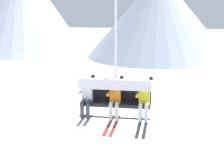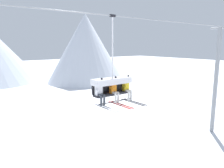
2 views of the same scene
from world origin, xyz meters
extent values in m
cone|color=silver|center=(15.46, 30.38, 7.00)|extent=(16.18, 16.18, 14.00)
cylinder|color=gray|center=(10.57, 0.00, 4.66)|extent=(0.36, 0.36, 9.32)
cylinder|color=gray|center=(10.57, 0.00, 9.17)|extent=(0.16, 1.60, 0.16)
cylinder|color=gray|center=(1.37, -0.80, 9.17)|extent=(20.41, 0.05, 0.05)
cube|color=#232328|center=(-1.42, -0.80, 5.33)|extent=(2.11, 0.48, 0.10)
cube|color=#232328|center=(-1.42, -0.52, 5.61)|extent=(2.11, 0.08, 0.45)
cube|color=silver|center=(-1.42, -0.74, 5.98)|extent=(2.15, 0.68, 0.30)
cylinder|color=black|center=(-1.42, -1.12, 5.00)|extent=(2.11, 0.04, 0.04)
cylinder|color=silver|center=(-1.42, -0.80, 7.63)|extent=(0.07, 0.07, 2.99)
cube|color=black|center=(-1.42, -0.80, 9.17)|extent=(0.28, 0.12, 0.12)
cube|color=silver|center=(-2.28, -0.82, 5.64)|extent=(0.32, 0.22, 0.52)
sphere|color=black|center=(-2.28, -0.82, 6.00)|extent=(0.22, 0.22, 0.22)
ellipsoid|color=black|center=(-2.28, -0.92, 6.00)|extent=(0.17, 0.04, 0.08)
cylinder|color=#3D424C|center=(-2.37, -0.99, 5.42)|extent=(0.11, 0.34, 0.11)
cylinder|color=#3D424C|center=(-2.19, -0.99, 5.42)|extent=(0.11, 0.34, 0.11)
cylinder|color=#3D424C|center=(-2.37, -1.16, 5.18)|extent=(0.11, 0.11, 0.48)
cylinder|color=#3D424C|center=(-2.19, -1.16, 5.18)|extent=(0.11, 0.11, 0.48)
cube|color=#B2B2BC|center=(-2.37, -1.46, 4.89)|extent=(0.09, 1.70, 0.02)
cube|color=#B2B2BC|center=(-2.19, -1.46, 4.89)|extent=(0.09, 1.70, 0.02)
cylinder|color=silver|center=(-2.47, -0.97, 5.68)|extent=(0.09, 0.30, 0.09)
cylinder|color=silver|center=(-2.09, -0.82, 5.99)|extent=(0.09, 0.09, 0.30)
sphere|color=black|center=(-2.09, -0.82, 6.16)|extent=(0.11, 0.11, 0.11)
cube|color=orange|center=(-1.42, -0.82, 5.64)|extent=(0.32, 0.22, 0.52)
sphere|color=maroon|center=(-1.42, -0.82, 6.00)|extent=(0.22, 0.22, 0.22)
ellipsoid|color=black|center=(-1.42, -0.92, 6.00)|extent=(0.17, 0.04, 0.08)
cylinder|color=silver|center=(-1.50, -0.99, 5.42)|extent=(0.11, 0.34, 0.11)
cylinder|color=silver|center=(-1.33, -0.99, 5.42)|extent=(0.11, 0.34, 0.11)
cylinder|color=silver|center=(-1.50, -1.16, 5.18)|extent=(0.11, 0.11, 0.48)
cylinder|color=silver|center=(-1.33, -1.16, 5.18)|extent=(0.11, 0.11, 0.48)
cube|color=#B22823|center=(-1.50, -1.46, 4.89)|extent=(0.09, 1.70, 0.02)
cube|color=#B22823|center=(-1.33, -1.46, 4.89)|extent=(0.09, 1.70, 0.02)
cylinder|color=orange|center=(-1.60, -0.97, 5.68)|extent=(0.09, 0.30, 0.09)
cylinder|color=orange|center=(-1.23, -0.82, 5.99)|extent=(0.09, 0.09, 0.30)
sphere|color=black|center=(-1.23, -0.82, 6.16)|extent=(0.11, 0.11, 0.11)
cube|color=yellow|center=(-0.55, -0.82, 5.64)|extent=(0.32, 0.22, 0.52)
sphere|color=maroon|center=(-0.55, -0.82, 6.00)|extent=(0.22, 0.22, 0.22)
ellipsoid|color=black|center=(-0.55, -0.92, 6.00)|extent=(0.17, 0.04, 0.08)
cylinder|color=silver|center=(-0.64, -0.99, 5.42)|extent=(0.11, 0.34, 0.11)
cylinder|color=silver|center=(-0.46, -0.99, 5.42)|extent=(0.11, 0.34, 0.11)
cylinder|color=silver|center=(-0.64, -1.16, 5.18)|extent=(0.11, 0.11, 0.48)
cylinder|color=silver|center=(-0.46, -1.16, 5.18)|extent=(0.11, 0.11, 0.48)
cube|color=#232328|center=(-0.64, -1.46, 4.89)|extent=(0.09, 1.70, 0.02)
cube|color=#232328|center=(-0.46, -1.46, 4.89)|extent=(0.09, 1.70, 0.02)
cylinder|color=yellow|center=(-0.74, -0.97, 5.68)|extent=(0.09, 0.30, 0.09)
cylinder|color=yellow|center=(-0.37, -0.82, 5.99)|extent=(0.09, 0.09, 0.30)
sphere|color=black|center=(-0.37, -0.82, 6.16)|extent=(0.11, 0.11, 0.11)
camera|label=1|loc=(0.08, -10.59, 8.33)|focal=55.00mm
camera|label=2|loc=(-8.03, -9.44, 7.82)|focal=35.00mm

